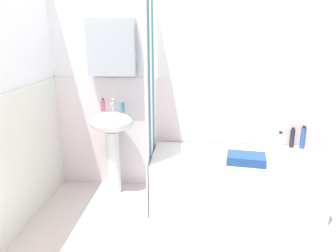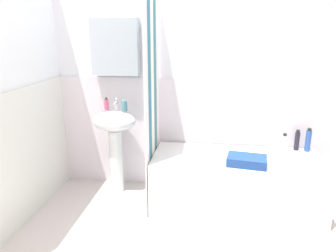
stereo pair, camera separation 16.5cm
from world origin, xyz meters
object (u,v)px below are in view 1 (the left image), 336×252
object	(u,v)px
sink	(112,135)
body_wash_bottle	(280,140)
bathtub	(234,180)
towel_folded	(246,159)
lotion_bottle	(303,138)
soap_dispenser	(103,105)
conditioner_bottle	(292,138)
toothbrush_cup	(122,107)

from	to	relation	value
sink	body_wash_bottle	distance (m)	1.71
bathtub	towel_folded	distance (m)	0.35
sink	lotion_bottle	bearing A→B (deg)	3.27
sink	body_wash_bottle	xyz separation A→B (m)	(1.71, 0.10, -0.05)
bathtub	soap_dispenser	bearing A→B (deg)	170.70
soap_dispenser	bathtub	distance (m)	1.51
towel_folded	body_wash_bottle	bearing A→B (deg)	46.42
sink	conditioner_bottle	size ratio (longest dim) A/B	4.17
body_wash_bottle	towel_folded	world-z (taller)	body_wash_bottle
toothbrush_cup	towel_folded	xyz separation A→B (m)	(1.21, -0.36, -0.38)
toothbrush_cup	body_wash_bottle	xyz separation A→B (m)	(1.61, 0.06, -0.33)
conditioner_bottle	bathtub	bearing A→B (deg)	-154.88
toothbrush_cup	body_wash_bottle	distance (m)	1.64
soap_dispenser	conditioner_bottle	world-z (taller)	soap_dispenser
sink	conditioner_bottle	xyz separation A→B (m)	(1.84, 0.13, -0.03)
bathtub	lotion_bottle	size ratio (longest dim) A/B	6.72
towel_folded	toothbrush_cup	bearing A→B (deg)	163.34
conditioner_bottle	soap_dispenser	bearing A→B (deg)	-178.17
lotion_bottle	conditioner_bottle	bearing A→B (deg)	169.03
lotion_bottle	conditioner_bottle	distance (m)	0.10
conditioner_bottle	towel_folded	size ratio (longest dim) A/B	0.62
soap_dispenser	bathtub	bearing A→B (deg)	-9.30
conditioner_bottle	towel_folded	distance (m)	0.69
toothbrush_cup	bathtub	world-z (taller)	toothbrush_cup
soap_dispenser	bathtub	size ratio (longest dim) A/B	0.08
soap_dispenser	body_wash_bottle	world-z (taller)	soap_dispenser
lotion_bottle	towel_folded	world-z (taller)	lotion_bottle
sink	toothbrush_cup	bearing A→B (deg)	23.24
lotion_bottle	towel_folded	distance (m)	0.76
soap_dispenser	towel_folded	xyz separation A→B (m)	(1.41, -0.39, -0.38)
sink	lotion_bottle	size ratio (longest dim) A/B	3.69
sink	toothbrush_cup	size ratio (longest dim) A/B	8.30
sink	bathtub	size ratio (longest dim) A/B	0.55
lotion_bottle	conditioner_bottle	size ratio (longest dim) A/B	1.13
sink	lotion_bottle	distance (m)	1.94
toothbrush_cup	bathtub	xyz separation A→B (m)	(1.14, -0.19, -0.67)
soap_dispenser	lotion_bottle	xyz separation A→B (m)	(2.03, 0.04, -0.31)
toothbrush_cup	soap_dispenser	bearing A→B (deg)	172.66
bathtub	body_wash_bottle	world-z (taller)	body_wash_bottle
toothbrush_cup	conditioner_bottle	distance (m)	1.77
lotion_bottle	body_wash_bottle	world-z (taller)	lotion_bottle
bathtub	towel_folded	xyz separation A→B (m)	(0.07, -0.17, 0.30)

